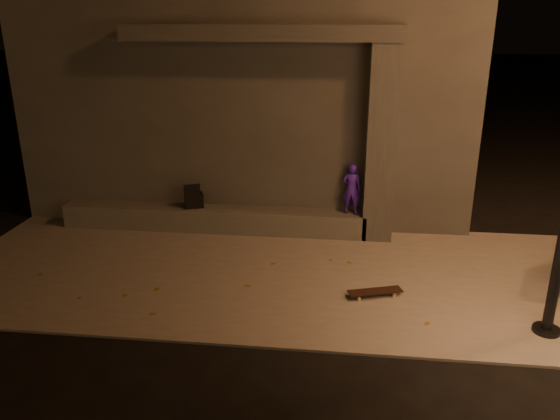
# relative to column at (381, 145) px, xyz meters

# --- Properties ---
(ground) EXTENTS (120.00, 120.00, 0.00)m
(ground) POSITION_rel_column_xyz_m (-1.70, -3.75, -1.84)
(ground) COLOR black
(ground) RESTS_ON ground
(sidewalk) EXTENTS (11.00, 4.40, 0.04)m
(sidewalk) POSITION_rel_column_xyz_m (-1.70, -1.75, -1.82)
(sidewalk) COLOR slate
(sidewalk) RESTS_ON ground
(building) EXTENTS (9.00, 5.10, 5.22)m
(building) POSITION_rel_column_xyz_m (-2.70, 2.74, 0.77)
(building) COLOR #3D3B37
(building) RESTS_ON ground
(ledge) EXTENTS (6.00, 0.55, 0.45)m
(ledge) POSITION_rel_column_xyz_m (-3.20, 0.00, -1.58)
(ledge) COLOR #54514C
(ledge) RESTS_ON sidewalk
(column) EXTENTS (0.55, 0.55, 3.60)m
(column) POSITION_rel_column_xyz_m (0.00, 0.00, 0.00)
(column) COLOR #3D3B37
(column) RESTS_ON sidewalk
(canopy) EXTENTS (5.00, 0.70, 0.28)m
(canopy) POSITION_rel_column_xyz_m (-2.20, 0.05, 1.94)
(canopy) COLOR #3D3B37
(canopy) RESTS_ON column
(skateboarder) EXTENTS (0.39, 0.28, 0.99)m
(skateboarder) POSITION_rel_column_xyz_m (-0.50, 0.00, -0.86)
(skateboarder) COLOR #421CBB
(skateboarder) RESTS_ON ledge
(backpack) EXTENTS (0.41, 0.34, 0.50)m
(backpack) POSITION_rel_column_xyz_m (-3.57, 0.00, -1.18)
(backpack) COLOR black
(backpack) RESTS_ON ledge
(skateboard) EXTENTS (0.86, 0.46, 0.09)m
(skateboard) POSITION_rel_column_xyz_m (-0.12, -2.42, -1.72)
(skateboard) COLOR black
(skateboard) RESTS_ON sidewalk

